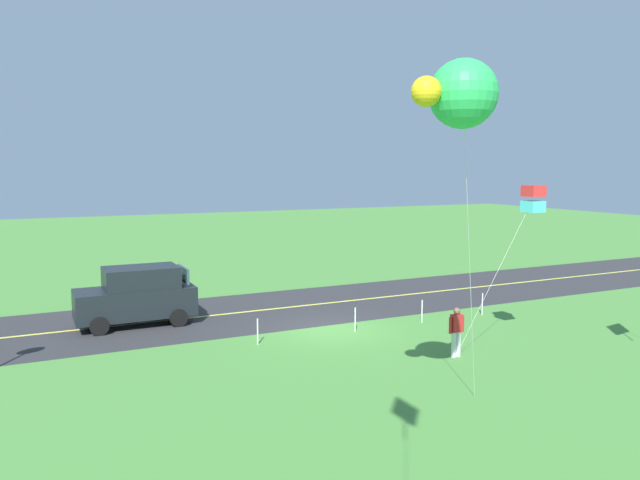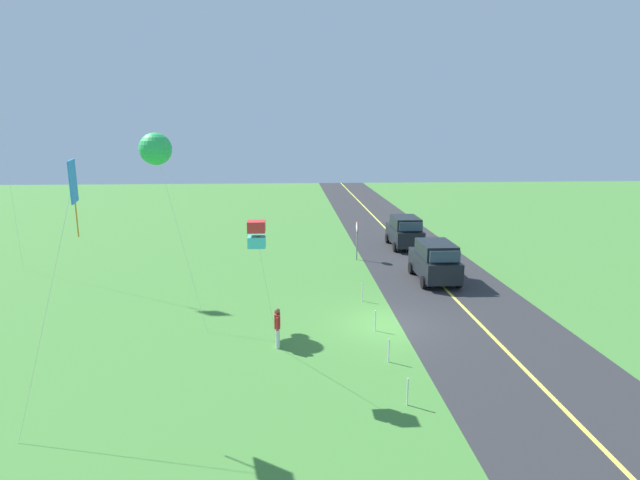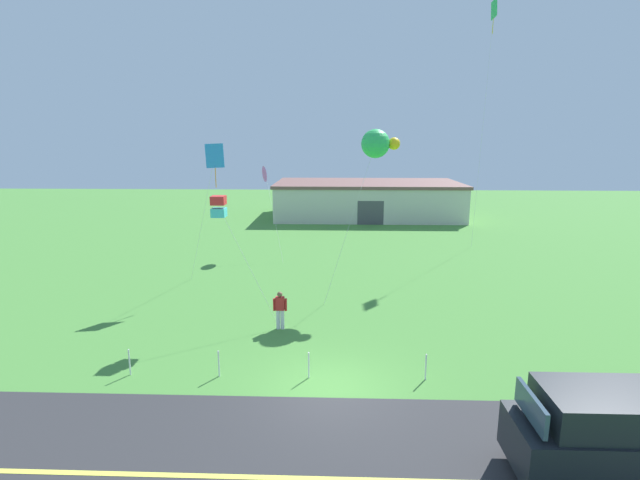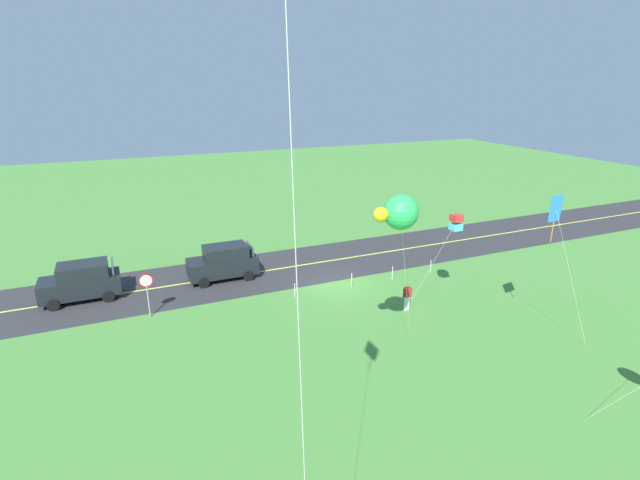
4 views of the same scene
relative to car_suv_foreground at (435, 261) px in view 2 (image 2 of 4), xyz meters
name	(u,v)px [view 2 (image 2 of 4)]	position (x,y,z in m)	size (l,w,h in m)	color
ground_plane	(388,325)	(-6.36, 3.82, -1.20)	(120.00, 120.00, 0.10)	#478438
asphalt_road	(478,322)	(-6.36, -0.18, -1.15)	(120.00, 7.00, 0.00)	#2D2D30
road_centre_stripe	(478,322)	(-6.36, -0.18, -1.15)	(120.00, 0.16, 0.00)	#E5E04C
car_suv_foreground	(435,261)	(0.00, 0.00, 0.00)	(4.40, 2.12, 2.24)	black
car_parked_east_near	(405,231)	(8.36, -0.19, 0.00)	(4.40, 2.12, 2.24)	black
stop_sign	(357,233)	(4.95, 3.72, 0.65)	(0.76, 0.08, 2.56)	gray
person_adult_near	(277,326)	(-8.46, 8.58, -0.29)	(0.58, 0.22, 1.60)	silver
kite_red_low	(257,234)	(-10.95, 9.12, 3.86)	(2.78, 0.84, 5.45)	silver
kite_yellow_high	(73,186)	(-12.34, 14.16, 5.61)	(2.46, 1.44, 7.50)	silver
kite_pink_drift	(156,149)	(-4.22, 13.81, 6.33)	(3.65, 2.95, 8.19)	silver
fence_post_0	(408,392)	(-13.00, 4.52, -0.70)	(0.05, 0.05, 0.90)	silver
fence_post_1	(389,351)	(-10.01, 4.52, -0.70)	(0.05, 0.05, 0.90)	silver
fence_post_2	(375,321)	(-7.04, 4.52, -0.70)	(0.05, 0.05, 0.90)	silver
fence_post_3	(362,292)	(-3.23, 4.52, -0.70)	(0.05, 0.05, 0.90)	silver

